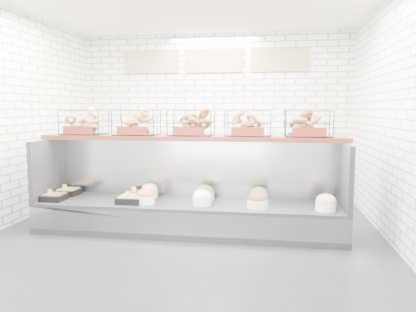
# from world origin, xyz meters

# --- Properties ---
(ground) EXTENTS (5.50, 5.50, 0.00)m
(ground) POSITION_xyz_m (0.00, 0.00, 0.00)
(ground) COLOR black
(ground) RESTS_ON ground
(room_shell) EXTENTS (5.02, 5.51, 3.01)m
(room_shell) POSITION_xyz_m (0.00, 0.60, 2.06)
(room_shell) COLOR white
(room_shell) RESTS_ON ground
(display_case) EXTENTS (4.00, 0.90, 1.20)m
(display_case) POSITION_xyz_m (0.00, 0.34, 0.33)
(display_case) COLOR black
(display_case) RESTS_ON ground
(bagel_shelf) EXTENTS (4.10, 0.50, 0.40)m
(bagel_shelf) POSITION_xyz_m (-0.00, 0.52, 1.39)
(bagel_shelf) COLOR #4A1810
(bagel_shelf) RESTS_ON display_case
(prep_counter) EXTENTS (4.00, 0.60, 1.20)m
(prep_counter) POSITION_xyz_m (0.00, 2.43, 0.47)
(prep_counter) COLOR #93969B
(prep_counter) RESTS_ON ground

